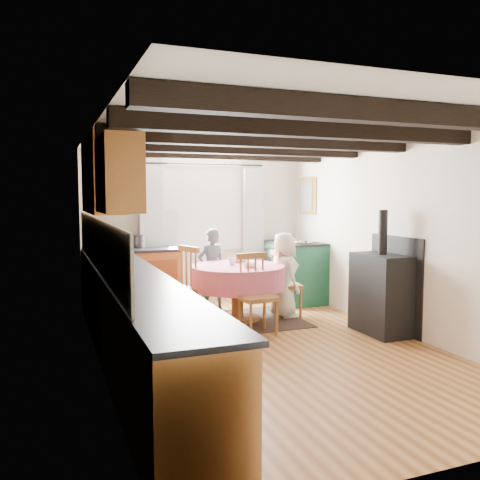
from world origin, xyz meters
name	(u,v)px	position (x,y,z in m)	size (l,w,h in m)	color
floor	(265,347)	(0.00, 0.00, 0.00)	(3.60, 5.50, 0.00)	#A97038
ceiling	(266,132)	(0.00, 0.00, 2.40)	(3.60, 5.50, 0.00)	white
wall_back	(197,227)	(0.00, 2.75, 1.20)	(3.60, 0.00, 2.40)	silver
wall_front	(451,280)	(0.00, -2.75, 1.20)	(3.60, 0.00, 2.40)	silver
wall_left	(98,247)	(-1.80, 0.00, 1.20)	(0.00, 5.50, 2.40)	silver
wall_right	(399,237)	(1.80, 0.00, 1.20)	(0.00, 5.50, 2.40)	silver
beam_a	(379,112)	(0.00, -2.00, 2.31)	(3.60, 0.16, 0.16)	black
beam_b	(311,129)	(0.00, -1.00, 2.31)	(3.60, 0.16, 0.16)	black
beam_c	(266,140)	(0.00, 0.00, 2.31)	(3.60, 0.16, 0.16)	black
beam_d	(234,148)	(0.00, 1.00, 2.31)	(3.60, 0.16, 0.16)	black
beam_e	(210,154)	(0.00, 2.00, 2.31)	(3.60, 0.16, 0.16)	black
splash_left	(97,245)	(-1.78, 0.30, 1.20)	(0.02, 4.50, 0.55)	beige
splash_back	(134,229)	(-1.00, 2.73, 1.20)	(1.40, 0.02, 0.55)	beige
base_cabinet_left	(131,321)	(-1.50, 0.00, 0.44)	(0.60, 5.30, 0.88)	#9C5D1F
base_cabinet_back	(135,280)	(-1.05, 2.45, 0.44)	(1.30, 0.60, 0.88)	#9C5D1F
worktop_left	(132,276)	(-1.48, 0.00, 0.90)	(0.64, 5.30, 0.04)	black
worktop_back	(135,250)	(-1.05, 2.43, 0.90)	(1.30, 0.64, 0.04)	black
wall_cabinet_glass	(101,175)	(-1.63, 1.20, 1.95)	(0.34, 1.80, 0.90)	#9C5D1F
wall_cabinet_solid	(119,175)	(-1.63, -0.30, 1.90)	(0.34, 0.90, 0.70)	#9C5D1F
window_frame	(203,202)	(0.10, 2.73, 1.60)	(1.34, 0.03, 1.54)	white
window_pane	(202,202)	(0.10, 2.74, 1.60)	(1.20, 0.01, 1.40)	white
curtain_left	(152,235)	(-0.75, 2.65, 1.10)	(0.35, 0.10, 2.10)	#AFAFAF
curtain_right	(253,232)	(0.95, 2.65, 1.10)	(0.35, 0.10, 2.10)	#AFAFAF
curtain_rod	(204,164)	(0.10, 2.65, 2.20)	(0.03, 0.03, 2.00)	black
wall_picture	(307,196)	(1.77, 2.30, 1.70)	(0.04, 0.50, 0.60)	gold
wall_plate	(257,196)	(1.05, 2.72, 1.70)	(0.30, 0.30, 0.02)	silver
rug	(237,321)	(0.12, 1.21, 0.01)	(1.73, 1.35, 0.01)	#33281E
dining_table	(237,294)	(0.12, 1.21, 0.38)	(1.27, 1.27, 0.77)	#C45976
chair_near	(258,295)	(0.12, 0.50, 0.50)	(0.43, 0.45, 1.00)	brown
chair_left	(177,287)	(-0.70, 1.25, 0.53)	(0.45, 0.47, 1.05)	brown
chair_right	(286,283)	(0.89, 1.28, 0.47)	(0.40, 0.42, 0.94)	brown
aga_range	(295,271)	(1.47, 2.14, 0.49)	(0.69, 1.07, 0.98)	#12462E
cast_iron_stove	(382,272)	(1.58, 0.03, 0.77)	(0.46, 0.77, 1.53)	black
child_far	(212,269)	(0.01, 2.00, 0.61)	(0.45, 0.29, 1.23)	#3A434B
child_right	(284,275)	(0.82, 1.21, 0.60)	(0.58, 0.38, 1.19)	beige
bowl_a	(239,260)	(0.27, 1.54, 0.80)	(0.23, 0.23, 0.06)	silver
bowl_b	(250,265)	(0.21, 0.98, 0.80)	(0.18, 0.18, 0.06)	silver
cup	(232,261)	(0.08, 1.30, 0.82)	(0.11, 0.11, 0.10)	silver
canister_tall	(123,241)	(-1.21, 2.52, 1.03)	(0.13, 0.13, 0.22)	#262628
canister_wide	(139,242)	(-0.96, 2.53, 1.02)	(0.17, 0.17, 0.19)	#262628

